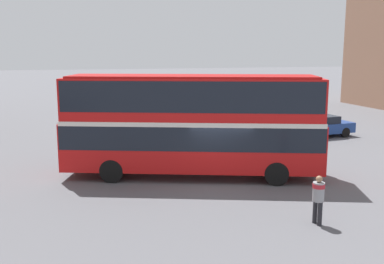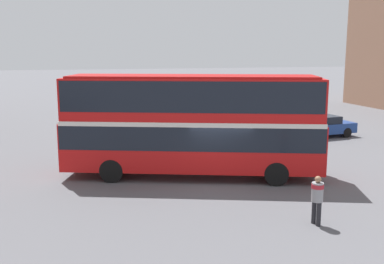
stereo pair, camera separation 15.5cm
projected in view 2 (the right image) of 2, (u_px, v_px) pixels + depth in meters
name	position (u px, v px, depth m)	size (l,w,h in m)	color
ground_plane	(215.00, 181.00, 19.74)	(240.00, 240.00, 0.00)	#5B5B60
double_decker_bus	(192.00, 119.00, 20.03)	(11.64, 6.23, 4.60)	red
pedestrian_foreground	(317.00, 195.00, 14.68)	(0.45, 0.45, 1.66)	#232328
parked_car_kerb_near	(166.00, 119.00, 32.28)	(4.35, 2.27, 1.59)	maroon
parked_car_side_street	(323.00, 126.00, 29.77)	(4.36, 2.16, 1.41)	navy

